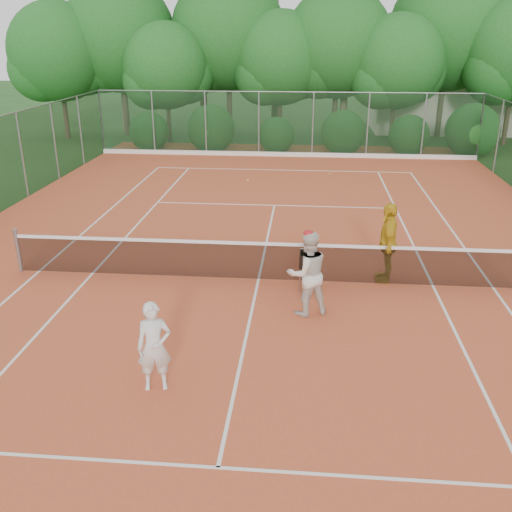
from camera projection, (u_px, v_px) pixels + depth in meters
The scene contains 14 objects.
ground at pixel (258, 280), 13.70m from camera, with size 120.00×120.00×0.00m, color #204A1A.
clay_court at pixel (258, 280), 13.70m from camera, with size 18.00×36.00×0.02m, color #C6542D.
club_building at pixel (440, 105), 34.67m from camera, with size 8.00×5.00×3.00m, color beige.
tennis_net at pixel (258, 260), 13.51m from camera, with size 11.97×0.10×1.10m.
player_white at pixel (154, 347), 9.25m from camera, with size 0.56×0.37×1.55m, color silver.
player_center_grp at pixel (307, 273), 11.73m from camera, with size 1.08×0.97×1.85m.
player_yellow at pixel (388, 242), 13.33m from camera, with size 1.13×0.47×1.92m, color gold.
ball_hopper at pixel (308, 261), 12.92m from camera, with size 0.39×0.39×0.90m.
stray_ball_a at pixel (251, 169), 24.75m from camera, with size 0.07×0.07×0.07m, color #BAD932.
stray_ball_b at pixel (248, 180), 22.91m from camera, with size 0.07×0.07×0.07m, color #E2F037.
stray_ball_c at pixel (330, 174), 23.97m from camera, with size 0.07×0.07×0.07m, color #C7DD33.
court_markings at pixel (258, 280), 13.69m from camera, with size 11.03×23.83×0.01m.
fence_back at pixel (286, 124), 27.07m from camera, with size 18.07×0.07×3.00m.
tropical_treeline at pixel (318, 42), 30.48m from camera, with size 32.10×8.49×15.03m.
Camera 1 is at (1.07, -12.50, 5.53)m, focal length 40.00 mm.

